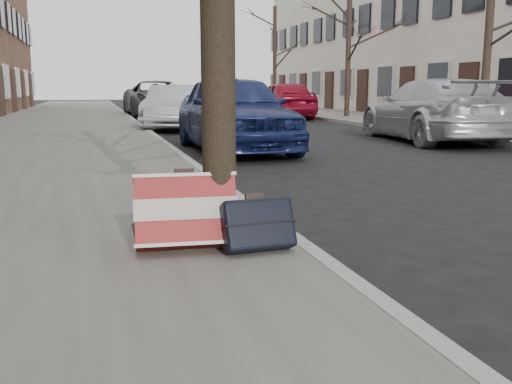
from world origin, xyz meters
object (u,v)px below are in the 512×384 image
object	(u,v)px
car_near_front	(234,112)
car_near_mid	(175,107)
suitcase_navy	(258,224)
suitcase_red	(186,212)

from	to	relation	value
car_near_front	car_near_mid	bearing A→B (deg)	92.79
suitcase_navy	car_near_mid	bearing A→B (deg)	80.03
suitcase_red	car_near_front	size ratio (longest dim) A/B	0.15
suitcase_navy	car_near_front	bearing A→B (deg)	73.04
car_near_front	car_near_mid	size ratio (longest dim) A/B	1.11
suitcase_red	suitcase_navy	xyz separation A→B (m)	(0.47, -0.18, -0.07)
suitcase_red	car_near_mid	distance (m)	13.58
suitcase_red	car_near_mid	bearing A→B (deg)	87.42
car_near_front	suitcase_red	bearing A→B (deg)	-106.48
suitcase_navy	car_near_front	world-z (taller)	car_near_front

